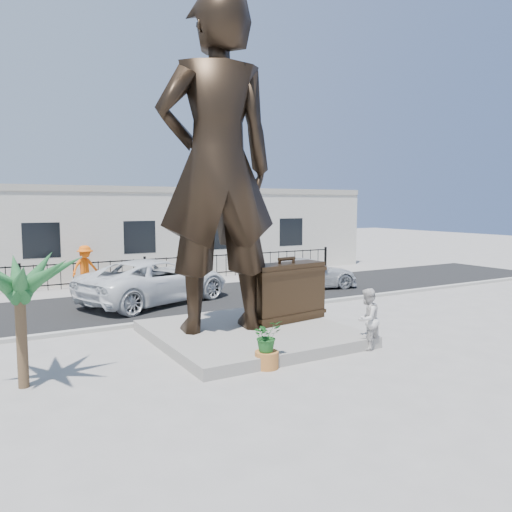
{
  "coord_description": "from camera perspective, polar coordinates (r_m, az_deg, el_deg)",
  "views": [
    {
      "loc": [
        -7.3,
        -10.66,
        3.82
      ],
      "look_at": [
        0.0,
        2.0,
        2.3
      ],
      "focal_mm": 35.0,
      "sensor_mm": 36.0,
      "label": 1
    }
  ],
  "objects": [
    {
      "name": "ground",
      "position": [
        13.47,
        4.33,
        -10.55
      ],
      "size": [
        100.0,
        100.0,
        0.0
      ],
      "primitive_type": "plane",
      "color": "#9E9991",
      "rests_on": "ground"
    },
    {
      "name": "street",
      "position": [
        20.4,
        -8.48,
        -4.9
      ],
      "size": [
        40.0,
        7.0,
        0.01
      ],
      "primitive_type": "cube",
      "color": "black",
      "rests_on": "ground"
    },
    {
      "name": "curb",
      "position": [
        17.24,
        -4.18,
        -6.67
      ],
      "size": [
        40.0,
        0.25,
        0.12
      ],
      "primitive_type": "cube",
      "color": "#A5A399",
      "rests_on": "ground"
    },
    {
      "name": "far_sidewalk",
      "position": [
        24.11,
        -11.98,
        -3.28
      ],
      "size": [
        40.0,
        2.5,
        0.02
      ],
      "primitive_type": "cube",
      "color": "#9E9991",
      "rests_on": "ground"
    },
    {
      "name": "plinth",
      "position": [
        14.41,
        -0.74,
        -8.82
      ],
      "size": [
        5.2,
        5.2,
        0.3
      ],
      "primitive_type": "cube",
      "color": "gray",
      "rests_on": "ground"
    },
    {
      "name": "fence",
      "position": [
        24.78,
        -12.58,
        -1.67
      ],
      "size": [
        22.0,
        0.1,
        1.2
      ],
      "primitive_type": "cube",
      "color": "black",
      "rests_on": "ground"
    },
    {
      "name": "building",
      "position": [
        28.65,
        -15.18,
        2.5
      ],
      "size": [
        28.0,
        7.0,
        4.4
      ],
      "primitive_type": "cube",
      "color": "silver",
      "rests_on": "ground"
    },
    {
      "name": "statue",
      "position": [
        13.89,
        -4.48,
        10.17
      ],
      "size": [
        3.64,
        2.71,
        9.1
      ],
      "primitive_type": "imported",
      "rotation": [
        0.0,
        0.0,
        2.97
      ],
      "color": "black",
      "rests_on": "plinth"
    },
    {
      "name": "suitcase",
      "position": [
        15.15,
        3.49,
        -4.13
      ],
      "size": [
        2.57,
        1.11,
        1.75
      ],
      "primitive_type": "cube",
      "rotation": [
        0.0,
        0.0,
        0.13
      ],
      "color": "#312214",
      "rests_on": "plinth"
    },
    {
      "name": "tourist",
      "position": [
        13.54,
        12.6,
        -7.05
      ],
      "size": [
        0.95,
        0.85,
        1.62
      ],
      "primitive_type": "imported",
      "rotation": [
        0.0,
        0.0,
        3.49
      ],
      "color": "silver",
      "rests_on": "ground"
    },
    {
      "name": "car_white",
      "position": [
        19.75,
        -11.37,
        -2.79
      ],
      "size": [
        6.73,
        4.83,
        1.7
      ],
      "primitive_type": "imported",
      "rotation": [
        0.0,
        0.0,
        1.94
      ],
      "color": "white",
      "rests_on": "street"
    },
    {
      "name": "car_silver",
      "position": [
        22.8,
        5.83,
        -1.97
      ],
      "size": [
        4.98,
        2.74,
        1.37
      ],
      "primitive_type": "imported",
      "rotation": [
        0.0,
        0.0,
        1.39
      ],
      "color": "silver",
      "rests_on": "street"
    },
    {
      "name": "worker",
      "position": [
        23.64,
        -18.92,
        -1.23
      ],
      "size": [
        1.43,
        1.08,
        1.96
      ],
      "primitive_type": "imported",
      "rotation": [
        0.0,
        0.0,
        0.31
      ],
      "color": "#FE630D",
      "rests_on": "far_sidewalk"
    },
    {
      "name": "palm_tree",
      "position": [
        11.85,
        -24.98,
        -13.44
      ],
      "size": [
        1.8,
        1.8,
        3.2
      ],
      "primitive_type": null,
      "color": "#1C4F25",
      "rests_on": "ground"
    },
    {
      "name": "planter",
      "position": [
        11.9,
        1.23,
        -11.77
      ],
      "size": [
        0.56,
        0.56,
        0.4
      ],
      "primitive_type": "cylinder",
      "color": "#B0692E",
      "rests_on": "ground"
    },
    {
      "name": "shrub",
      "position": [
        11.74,
        1.24,
        -9.11
      ],
      "size": [
        0.69,
        0.6,
        0.75
      ],
      "primitive_type": "imported",
      "rotation": [
        0.0,
        0.0,
        0.03
      ],
      "color": "#1D5B21",
      "rests_on": "planter"
    }
  ]
}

